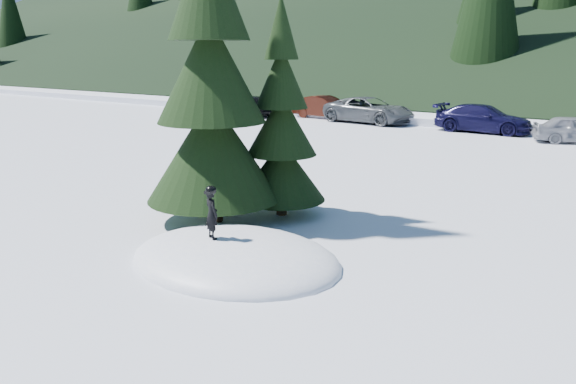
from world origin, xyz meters
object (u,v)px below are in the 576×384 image
Objects in this scene: car_3 at (483,119)px; car_4 at (576,129)px; spruce_short at (281,132)px; car_2 at (369,110)px; car_0 at (256,105)px; child_skier at (212,214)px; car_1 at (326,107)px; spruce_tall at (211,83)px.

car_3 is 4.69m from car_4.
car_2 is at bearing 111.37° from spruce_short.
spruce_short reaches higher than car_2.
car_4 is (11.28, -1.35, -0.12)m from car_2.
car_0 is 0.74× the size of car_2.
car_2 reaches higher than child_skier.
child_skier is at bearing 148.28° from car_4.
car_3 is at bearing 91.75° from spruce_short.
car_1 is 1.15× the size of car_4.
car_1 is at bearing 86.49° from car_3.
spruce_tall is at bearing -153.70° from car_1.
car_2 is at bearing 60.05° from car_4.
spruce_short is at bearing 54.46° from spruce_tall.
car_2 is 1.47× the size of car_4.
car_2 is at bearing -48.47° from child_skier.
spruce_tall is 3.63m from child_skier.
car_1 is (-9.59, 20.54, -2.62)m from spruce_tall.
spruce_short is 23.27m from car_0.
car_0 is 19.06m from car_4.
spruce_tall is at bearing -157.18° from car_2.
car_2 is at bearing 88.74° from car_3.
car_0 is at bearing 65.67° from car_4.
spruce_short is 20.05m from car_2.
car_0 is at bearing 109.31° from car_1.
car_1 is (-11.45, 22.60, -0.27)m from child_skier.
car_2 is at bearing 107.43° from spruce_tall.
spruce_short is 18.47m from car_3.
child_skier is 0.27× the size of car_4.
car_2 is 1.10× the size of car_3.
car_1 is at bearing -51.16° from car_0.
car_0 is at bearing -31.75° from child_skier.
spruce_short reaches higher than car_4.
child_skier is at bearing -48.00° from spruce_tall.
car_0 is 0.81× the size of car_3.
car_0 is at bearing 93.51° from car_3.
spruce_tall is 8.76× the size of child_skier.
spruce_tall is 22.82m from car_1.
car_0 is at bearing 126.37° from spruce_tall.
car_0 is 4.70m from car_1.
spruce_tall is 2.11m from spruce_short.
car_1 is 10.06m from car_3.
car_1 is 0.79× the size of car_2.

